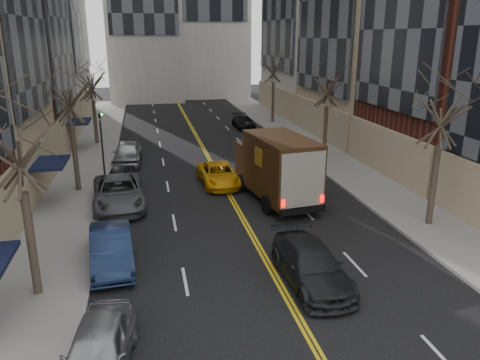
# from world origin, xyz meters

# --- Properties ---
(sidewalk_left) EXTENTS (4.00, 66.00, 0.15)m
(sidewalk_left) POSITION_xyz_m (-9.00, 27.00, 0.07)
(sidewalk_left) COLOR slate
(sidewalk_left) RESTS_ON ground
(sidewalk_right) EXTENTS (4.00, 66.00, 0.15)m
(sidewalk_right) POSITION_xyz_m (9.00, 27.00, 0.07)
(sidewalk_right) COLOR slate
(sidewalk_right) RESTS_ON ground
(tree_lf_near) EXTENTS (3.20, 3.20, 8.41)m
(tree_lf_near) POSITION_xyz_m (-8.80, 8.00, 6.24)
(tree_lf_near) COLOR #382D23
(tree_lf_near) RESTS_ON sidewalk_left
(tree_lf_mid) EXTENTS (3.20, 3.20, 8.91)m
(tree_lf_mid) POSITION_xyz_m (-8.80, 20.00, 6.60)
(tree_lf_mid) COLOR #382D23
(tree_lf_mid) RESTS_ON sidewalk_left
(tree_lf_far) EXTENTS (3.20, 3.20, 8.12)m
(tree_lf_far) POSITION_xyz_m (-8.80, 33.00, 6.02)
(tree_lf_far) COLOR #382D23
(tree_lf_far) RESTS_ON sidewalk_left
(tree_rt_near) EXTENTS (3.20, 3.20, 8.71)m
(tree_rt_near) POSITION_xyz_m (8.80, 11.00, 6.45)
(tree_rt_near) COLOR #382D23
(tree_rt_near) RESTS_ON sidewalk_right
(tree_rt_mid) EXTENTS (3.20, 3.20, 8.32)m
(tree_rt_mid) POSITION_xyz_m (8.80, 25.00, 6.17)
(tree_rt_mid) COLOR #382D23
(tree_rt_mid) RESTS_ON sidewalk_right
(tree_rt_far) EXTENTS (3.20, 3.20, 9.11)m
(tree_rt_far) POSITION_xyz_m (8.80, 40.00, 6.74)
(tree_rt_far) COLOR #382D23
(tree_rt_far) RESTS_ON sidewalk_right
(traffic_signal) EXTENTS (0.29, 0.26, 4.70)m
(traffic_signal) POSITION_xyz_m (-7.39, 22.00, 2.82)
(traffic_signal) COLOR black
(traffic_signal) RESTS_ON sidewalk_left
(ups_truck) EXTENTS (3.53, 7.22, 3.80)m
(ups_truck) POSITION_xyz_m (2.43, 16.19, 1.92)
(ups_truck) COLOR black
(ups_truck) RESTS_ON ground
(observer_sedan) EXTENTS (2.19, 5.13, 1.48)m
(observer_sedan) POSITION_xyz_m (1.20, 6.96, 0.74)
(observer_sedan) COLOR black
(observer_sedan) RESTS_ON ground
(taxi) EXTENTS (2.39, 4.86, 1.33)m
(taxi) POSITION_xyz_m (-0.30, 19.74, 0.66)
(taxi) COLOR #E09D09
(taxi) RESTS_ON ground
(pedestrian) EXTENTS (0.37, 0.56, 1.52)m
(pedestrian) POSITION_xyz_m (2.28, 14.27, 0.76)
(pedestrian) COLOR black
(pedestrian) RESTS_ON ground
(parked_lf_a) EXTENTS (2.25, 4.50, 1.47)m
(parked_lf_a) POSITION_xyz_m (-6.30, 3.39, 0.74)
(parked_lf_a) COLOR #93959A
(parked_lf_a) RESTS_ON ground
(parked_lf_b) EXTENTS (2.01, 4.77, 1.53)m
(parked_lf_b) POSITION_xyz_m (-6.30, 9.91, 0.77)
(parked_lf_b) COLOR #13203E
(parked_lf_b) RESTS_ON ground
(parked_lf_c) EXTENTS (3.09, 5.99, 1.61)m
(parked_lf_c) POSITION_xyz_m (-6.30, 16.95, 0.81)
(parked_lf_c) COLOR #4D5055
(parked_lf_c) RESTS_ON ground
(parked_lf_d) EXTENTS (2.36, 4.89, 1.37)m
(parked_lf_d) POSITION_xyz_m (-6.30, 19.39, 0.69)
(parked_lf_d) COLOR black
(parked_lf_d) RESTS_ON ground
(parked_lf_e) EXTENTS (2.11, 4.84, 1.62)m
(parked_lf_e) POSITION_xyz_m (-6.03, 26.06, 0.81)
(parked_lf_e) COLOR #9B9EA2
(parked_lf_e) RESTS_ON ground
(parked_rt_a) EXTENTS (1.92, 4.98, 1.62)m
(parked_rt_a) POSITION_xyz_m (6.30, 24.45, 0.81)
(parked_rt_a) COLOR #4C4F53
(parked_rt_a) RESTS_ON ground
(parked_rt_b) EXTENTS (2.75, 5.43, 1.47)m
(parked_rt_b) POSITION_xyz_m (5.10, 28.66, 0.74)
(parked_rt_b) COLOR #9EA1A5
(parked_rt_b) RESTS_ON ground
(parked_rt_c) EXTENTS (1.85, 4.42, 1.27)m
(parked_rt_c) POSITION_xyz_m (5.10, 37.65, 0.64)
(parked_rt_c) COLOR black
(parked_rt_c) RESTS_ON ground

